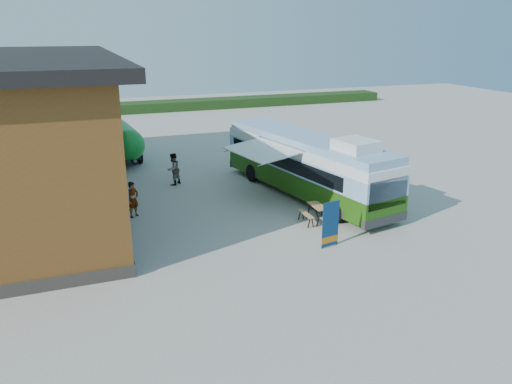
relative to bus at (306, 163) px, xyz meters
name	(u,v)px	position (x,y,z in m)	size (l,w,h in m)	color
ground	(296,251)	(-3.49, -6.39, -1.80)	(100.00, 100.00, 0.00)	#BCB7AD
barn	(21,136)	(-13.99, 3.61, 1.79)	(9.60, 21.20, 7.50)	brown
hedge	(220,103)	(4.51, 31.61, -1.30)	(40.00, 3.00, 1.00)	#264419
bus	(306,163)	(0.00, 0.00, 0.00)	(4.87, 12.55, 3.77)	#396C12
awning	(265,148)	(-2.32, 0.14, 0.95)	(3.31, 4.57, 0.52)	white
banner	(330,228)	(-2.01, -6.51, -0.99)	(0.86, 0.29, 1.99)	navy
picnic_table	(318,210)	(-1.22, -3.85, -1.19)	(1.47, 1.31, 0.83)	tan
person_a	(133,199)	(-9.19, -0.11, -0.93)	(0.64, 0.42, 1.75)	#999999
person_b	(173,169)	(-6.35, 4.32, -0.87)	(0.91, 0.71, 1.86)	#999999
slurry_tanker	(123,139)	(-8.41, 11.19, -0.36)	(2.36, 6.79, 2.51)	#1A902F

